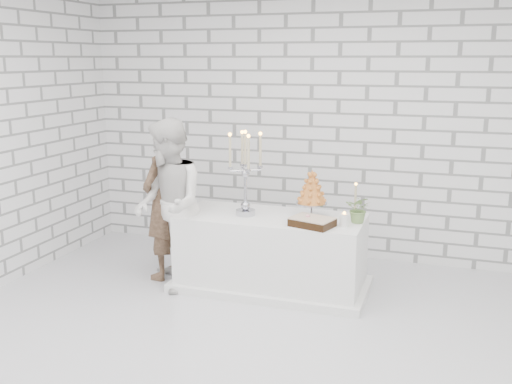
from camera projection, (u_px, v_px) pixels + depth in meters
name	position (u px, v px, depth m)	size (l,w,h in m)	color
ground	(272.00, 352.00, 4.65)	(6.00, 5.00, 0.01)	silver
wall_back	(338.00, 127.00, 6.63)	(6.00, 0.01, 3.00)	white
wall_front	(61.00, 287.00, 2.00)	(6.00, 0.01, 3.00)	white
cake_table	(271.00, 252.00, 5.87)	(1.80, 0.80, 0.75)	white
groom	(164.00, 201.00, 6.10)	(0.60, 0.39, 1.63)	#3B291D
bride	(168.00, 205.00, 5.79)	(0.83, 0.64, 1.70)	white
candelabra	(245.00, 173.00, 5.72)	(0.34, 0.34, 0.84)	#A9AAB4
croquembouche	(312.00, 194.00, 5.68)	(0.30, 0.30, 0.47)	#A6581F
chocolate_cake	(312.00, 222.00, 5.42)	(0.37, 0.27, 0.08)	black
pillar_candle	(344.00, 220.00, 5.41)	(0.08, 0.08, 0.12)	white
extra_taper	(355.00, 201.00, 5.70)	(0.06, 0.06, 0.32)	#C0B38B
flowers	(359.00, 209.00, 5.52)	(0.24, 0.21, 0.26)	#557C36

